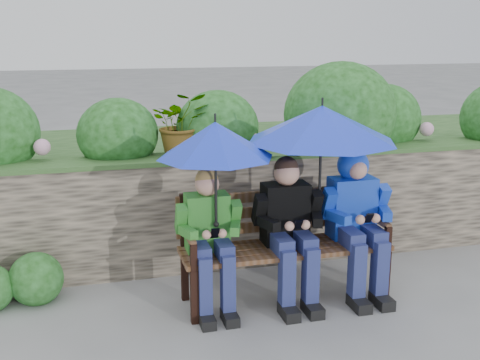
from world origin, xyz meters
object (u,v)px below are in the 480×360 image
object	(u,v)px
park_bench	(283,238)
boy_middle	(289,224)
umbrella_left	(215,140)
umbrella_right	(322,124)
boy_left	(210,234)
boy_right	(357,211)

from	to	relation	value
park_bench	boy_middle	size ratio (longest dim) A/B	1.43
umbrella_left	umbrella_right	bearing A→B (deg)	4.38
park_bench	umbrella_left	distance (m)	1.01
boy_middle	umbrella_left	xyz separation A→B (m)	(-0.59, -0.02, 0.69)
boy_left	umbrella_left	distance (m)	0.72
boy_left	umbrella_right	bearing A→B (deg)	2.49
umbrella_right	park_bench	bearing A→B (deg)	172.79
boy_left	boy_right	distance (m)	1.21
boy_middle	umbrella_right	world-z (taller)	umbrella_right
boy_middle	umbrella_left	bearing A→B (deg)	-178.02
boy_middle	umbrella_right	bearing A→B (deg)	9.69
boy_left	umbrella_right	world-z (taller)	umbrella_right
boy_left	boy_right	bearing A→B (deg)	0.25
umbrella_right	umbrella_left	bearing A→B (deg)	-175.62
boy_right	boy_left	bearing A→B (deg)	-179.75
umbrella_left	umbrella_right	size ratio (longest dim) A/B	0.73
boy_right	umbrella_right	distance (m)	0.78
boy_left	park_bench	bearing A→B (deg)	7.05
boy_middle	boy_right	distance (m)	0.58
boy_left	umbrella_left	world-z (taller)	umbrella_left
boy_right	umbrella_right	xyz separation A→B (m)	(-0.31, 0.03, 0.72)
umbrella_right	boy_left	bearing A→B (deg)	-177.51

